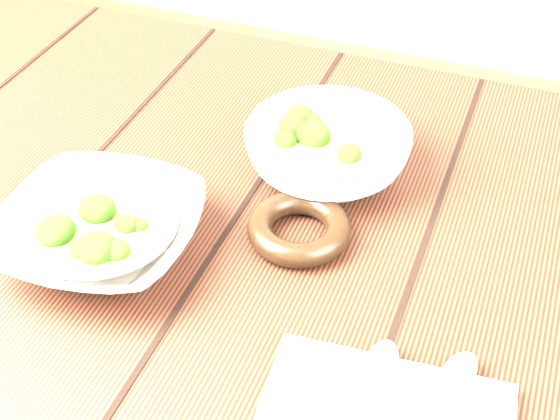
% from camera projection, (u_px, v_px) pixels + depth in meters
% --- Properties ---
extents(table, '(1.20, 0.80, 0.75)m').
position_uv_depth(table, '(249.00, 309.00, 0.90)').
color(table, '#3A1A10').
rests_on(table, ground).
extents(soup_bowl_front, '(0.22, 0.22, 0.06)m').
position_uv_depth(soup_bowl_front, '(100.00, 230.00, 0.79)').
color(soup_bowl_front, silver).
rests_on(soup_bowl_front, table).
extents(soup_bowl_back, '(0.20, 0.20, 0.07)m').
position_uv_depth(soup_bowl_back, '(327.00, 150.00, 0.88)').
color(soup_bowl_back, silver).
rests_on(soup_bowl_back, table).
extents(trivet, '(0.12, 0.12, 0.03)m').
position_uv_depth(trivet, '(299.00, 228.00, 0.81)').
color(trivet, black).
rests_on(trivet, table).
extents(spoon_left, '(0.03, 0.17, 0.01)m').
position_uv_depth(spoon_left, '(374.00, 391.00, 0.65)').
color(spoon_left, '#B0AD9B').
rests_on(spoon_left, napkin).
extents(spoon_right, '(0.06, 0.17, 0.01)m').
position_uv_depth(spoon_right, '(441.00, 398.00, 0.65)').
color(spoon_right, '#B0AD9B').
rests_on(spoon_right, napkin).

